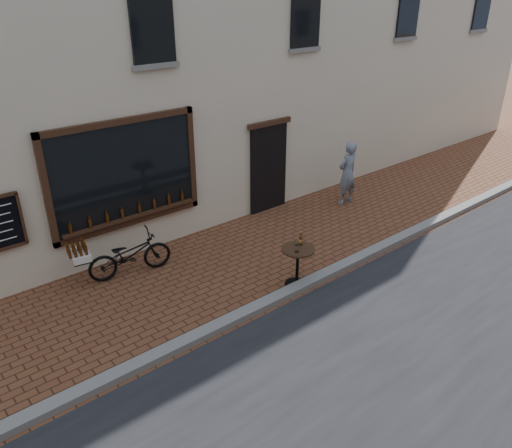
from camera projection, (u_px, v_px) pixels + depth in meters
ground at (310, 292)px, 9.47m from camera, size 90.00×90.00×0.00m
kerb at (303, 285)px, 9.58m from camera, size 90.00×0.25×0.12m
cargo_bicycle at (128, 255)px, 9.87m from camera, size 2.02×0.86×0.94m
bistro_table at (298, 259)px, 9.45m from camera, size 0.63×0.63×1.08m
pedestrian at (347, 173)px, 12.96m from camera, size 0.61×0.40×1.66m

